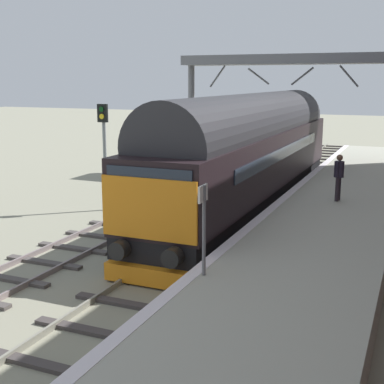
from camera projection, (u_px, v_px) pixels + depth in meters
The scene contains 9 objects.
ground_plane at pixel (187, 257), 15.92m from camera, with size 140.00×140.00×0.00m, color gray.
track_main at pixel (187, 256), 15.91m from camera, with size 2.50×60.00×0.15m.
track_adjacent_west at pixel (86, 242), 17.28m from camera, with size 2.50×60.00×0.15m.
station_platform at pixel (309, 257), 14.44m from camera, with size 4.00×44.00×1.01m.
diesel_locomotive at pixel (250, 150), 21.01m from camera, with size 2.74×17.64×4.68m.
signal_post_far at pixel (104, 145), 21.17m from camera, with size 0.44×0.22×4.27m.
platform_number_sign at pixel (204, 216), 11.43m from camera, with size 0.10×0.44×1.99m.
waiting_passenger at pixel (339, 173), 18.67m from camera, with size 0.40×0.50×1.64m.
overhead_footbridge at pixel (303, 66), 27.42m from camera, with size 12.86×2.00×6.47m.
Camera 1 is at (6.10, -13.91, 5.18)m, focal length 50.02 mm.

